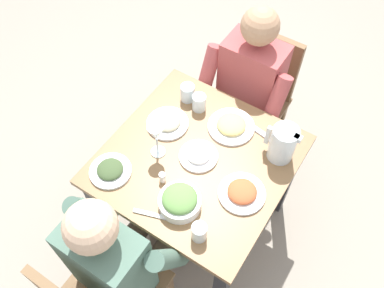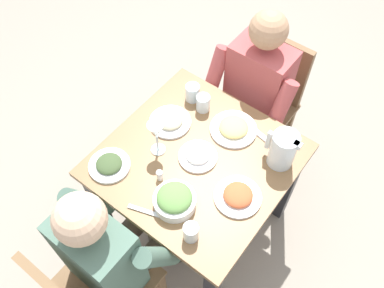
{
  "view_description": "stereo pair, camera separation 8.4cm",
  "coord_description": "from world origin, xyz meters",
  "px_view_note": "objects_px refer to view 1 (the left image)",
  "views": [
    {
      "loc": [
        -0.53,
        0.87,
        2.34
      ],
      "look_at": [
        0.05,
        -0.02,
        0.78
      ],
      "focal_mm": 38.24,
      "sensor_mm": 36.0,
      "label": 1
    },
    {
      "loc": [
        -0.6,
        0.83,
        2.34
      ],
      "look_at": [
        0.05,
        -0.02,
        0.78
      ],
      "focal_mm": 38.24,
      "sensor_mm": 36.0,
      "label": 2
    }
  ],
  "objects_px": {
    "dining_table": "(197,172)",
    "water_glass_far_left": "(188,93)",
    "diner_far": "(125,250)",
    "plate_fries": "(231,125)",
    "plate_rice_curry": "(242,192)",
    "water_glass_near_right": "(199,232)",
    "chair_near": "(256,93)",
    "plate_beans": "(167,122)",
    "wine_glass": "(156,134)",
    "salt_shaker": "(162,177)",
    "plate_yoghurt": "(199,155)",
    "diner_near": "(242,98)",
    "salad_bowl": "(180,201)",
    "plate_dolmas": "(110,170)",
    "water_pitcher": "(283,143)",
    "water_glass_near_left": "(199,102)"
  },
  "relations": [
    {
      "from": "dining_table",
      "to": "water_glass_far_left",
      "type": "distance_m",
      "value": 0.41
    },
    {
      "from": "dining_table",
      "to": "diner_far",
      "type": "relative_size",
      "value": 0.72
    },
    {
      "from": "plate_fries",
      "to": "plate_rice_curry",
      "type": "xyz_separation_m",
      "value": [
        -0.22,
        0.29,
        0.0
      ]
    },
    {
      "from": "plate_rice_curry",
      "to": "water_glass_near_right",
      "type": "bearing_deg",
      "value": 78.66
    },
    {
      "from": "chair_near",
      "to": "plate_beans",
      "type": "relative_size",
      "value": 4.17
    },
    {
      "from": "wine_glass",
      "to": "salt_shaker",
      "type": "bearing_deg",
      "value": 133.14
    },
    {
      "from": "plate_yoghurt",
      "to": "salt_shaker",
      "type": "distance_m",
      "value": 0.21
    },
    {
      "from": "chair_near",
      "to": "diner_far",
      "type": "xyz_separation_m",
      "value": [
        0.0,
        1.23,
        0.15
      ]
    },
    {
      "from": "water_glass_near_right",
      "to": "water_glass_far_left",
      "type": "distance_m",
      "value": 0.75
    },
    {
      "from": "diner_near",
      "to": "water_glass_far_left",
      "type": "height_order",
      "value": "diner_near"
    },
    {
      "from": "plate_beans",
      "to": "salad_bowl",
      "type": "bearing_deg",
      "value": 131.82
    },
    {
      "from": "diner_far",
      "to": "water_glass_far_left",
      "type": "distance_m",
      "value": 0.83
    },
    {
      "from": "diner_near",
      "to": "water_glass_near_right",
      "type": "height_order",
      "value": "diner_near"
    },
    {
      "from": "plate_dolmas",
      "to": "water_glass_near_right",
      "type": "distance_m",
      "value": 0.51
    },
    {
      "from": "plate_fries",
      "to": "plate_yoghurt",
      "type": "xyz_separation_m",
      "value": [
        0.04,
        0.23,
        -0.0
      ]
    },
    {
      "from": "diner_far",
      "to": "water_pitcher",
      "type": "relative_size",
      "value": 6.1
    },
    {
      "from": "diner_near",
      "to": "water_glass_near_right",
      "type": "xyz_separation_m",
      "value": [
        -0.25,
        0.83,
        0.15
      ]
    },
    {
      "from": "diner_near",
      "to": "plate_yoghurt",
      "type": "distance_m",
      "value": 0.52
    },
    {
      "from": "plate_rice_curry",
      "to": "water_glass_far_left",
      "type": "bearing_deg",
      "value": -33.54
    },
    {
      "from": "dining_table",
      "to": "plate_yoghurt",
      "type": "relative_size",
      "value": 4.58
    },
    {
      "from": "plate_beans",
      "to": "water_glass_near_left",
      "type": "bearing_deg",
      "value": -113.59
    },
    {
      "from": "water_glass_far_left",
      "to": "plate_dolmas",
      "type": "bearing_deg",
      "value": 84.47
    },
    {
      "from": "chair_near",
      "to": "plate_rice_curry",
      "type": "distance_m",
      "value": 0.87
    },
    {
      "from": "chair_near",
      "to": "diner_near",
      "type": "relative_size",
      "value": 0.75
    },
    {
      "from": "salad_bowl",
      "to": "salt_shaker",
      "type": "height_order",
      "value": "salad_bowl"
    },
    {
      "from": "plate_beans",
      "to": "plate_rice_curry",
      "type": "height_order",
      "value": "plate_rice_curry"
    },
    {
      "from": "plate_rice_curry",
      "to": "dining_table",
      "type": "bearing_deg",
      "value": -11.76
    },
    {
      "from": "plate_fries",
      "to": "water_glass_far_left",
      "type": "height_order",
      "value": "water_glass_far_left"
    },
    {
      "from": "diner_near",
      "to": "plate_dolmas",
      "type": "bearing_deg",
      "value": 72.27
    },
    {
      "from": "salt_shaker",
      "to": "chair_near",
      "type": "bearing_deg",
      "value": -91.8
    },
    {
      "from": "diner_near",
      "to": "plate_dolmas",
      "type": "distance_m",
      "value": 0.84
    },
    {
      "from": "chair_near",
      "to": "salad_bowl",
      "type": "bearing_deg",
      "value": 96.2
    },
    {
      "from": "diner_near",
      "to": "wine_glass",
      "type": "relative_size",
      "value": 5.91
    },
    {
      "from": "diner_near",
      "to": "water_glass_near_right",
      "type": "bearing_deg",
      "value": 106.65
    },
    {
      "from": "plate_rice_curry",
      "to": "plate_yoghurt",
      "type": "relative_size",
      "value": 1.15
    },
    {
      "from": "water_glass_near_left",
      "to": "wine_glass",
      "type": "bearing_deg",
      "value": 86.9
    },
    {
      "from": "water_glass_near_right",
      "to": "plate_fries",
      "type": "bearing_deg",
      "value": -73.25
    },
    {
      "from": "plate_beans",
      "to": "plate_rice_curry",
      "type": "bearing_deg",
      "value": 164.2
    },
    {
      "from": "salad_bowl",
      "to": "salt_shaker",
      "type": "distance_m",
      "value": 0.15
    },
    {
      "from": "plate_beans",
      "to": "water_glass_near_right",
      "type": "distance_m",
      "value": 0.6
    },
    {
      "from": "diner_far",
      "to": "water_glass_near_right",
      "type": "height_order",
      "value": "diner_far"
    },
    {
      "from": "plate_dolmas",
      "to": "plate_yoghurt",
      "type": "xyz_separation_m",
      "value": [
        -0.29,
        -0.29,
        0.0
      ]
    },
    {
      "from": "water_glass_near_left",
      "to": "plate_rice_curry",
      "type": "bearing_deg",
      "value": 143.47
    },
    {
      "from": "plate_yoghurt",
      "to": "wine_glass",
      "type": "bearing_deg",
      "value": 24.63
    },
    {
      "from": "diner_near",
      "to": "plate_rice_curry",
      "type": "height_order",
      "value": "diner_near"
    },
    {
      "from": "plate_rice_curry",
      "to": "wine_glass",
      "type": "height_order",
      "value": "wine_glass"
    },
    {
      "from": "plate_beans",
      "to": "plate_fries",
      "type": "height_order",
      "value": "plate_fries"
    },
    {
      "from": "water_glass_far_left",
      "to": "wine_glass",
      "type": "relative_size",
      "value": 0.46
    },
    {
      "from": "water_pitcher",
      "to": "plate_beans",
      "type": "distance_m",
      "value": 0.56
    },
    {
      "from": "salad_bowl",
      "to": "water_glass_near_left",
      "type": "height_order",
      "value": "salad_bowl"
    }
  ]
}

